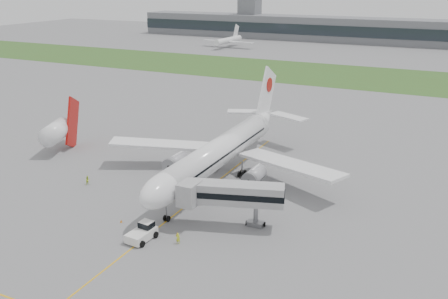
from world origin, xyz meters
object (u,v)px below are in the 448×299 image
at_px(jet_bridge, 229,194).
at_px(ground_crew_near, 178,238).
at_px(airliner, 222,149).
at_px(neighbor_aircraft, 58,131).
at_px(pushback_tug, 143,232).

height_order(jet_bridge, ground_crew_near, jet_bridge).
distance_m(airliner, ground_crew_near, 26.17).
bearing_deg(neighbor_aircraft, jet_bridge, -39.25).
distance_m(airliner, jet_bridge, 19.64).
xyz_separation_m(pushback_tug, ground_crew_near, (5.32, 0.98, -0.26)).
bearing_deg(ground_crew_near, jet_bridge, -134.55).
distance_m(airliner, pushback_tug, 26.57).
distance_m(ground_crew_near, neighbor_aircraft, 49.84).
distance_m(pushback_tug, neighbor_aircraft, 45.74).
xyz_separation_m(ground_crew_near, neighbor_aircraft, (-43.74, 23.57, 3.92)).
relative_size(airliner, ground_crew_near, 32.38).
xyz_separation_m(jet_bridge, ground_crew_near, (-4.23, -7.96, -4.49)).
bearing_deg(airliner, pushback_tug, -90.27).
bearing_deg(airliner, jet_bridge, -61.33).
xyz_separation_m(airliner, pushback_tug, (-0.12, -26.18, -4.56)).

